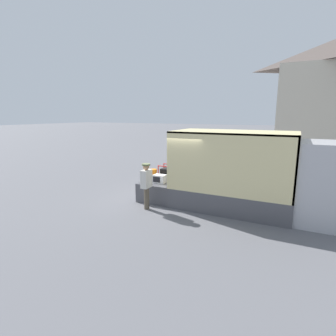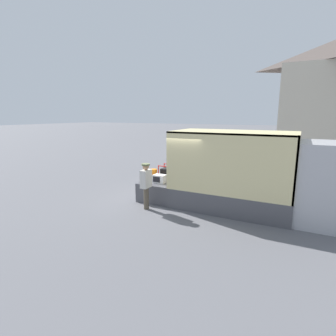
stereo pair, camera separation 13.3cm
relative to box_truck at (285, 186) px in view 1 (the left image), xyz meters
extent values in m
plane|color=slate|center=(-3.76, 0.00, -1.01)|extent=(160.00, 160.00, 0.00)
cube|color=#B2B2B7|center=(1.33, 0.00, 0.23)|extent=(2.07, 1.94, 2.48)
cube|color=#4C4C51|center=(-1.73, 0.00, -0.65)|extent=(4.06, 2.11, 0.72)
cube|color=beige|center=(-1.73, 1.03, 0.71)|extent=(4.06, 0.06, 2.01)
cube|color=beige|center=(-1.73, -1.03, 0.71)|extent=(4.06, 0.06, 2.01)
cube|color=beige|center=(0.27, 0.00, 0.71)|extent=(0.06, 2.11, 2.01)
cube|color=beige|center=(-1.73, 0.00, 1.68)|extent=(4.06, 2.11, 0.06)
cylinder|color=#3370B2|center=(-2.95, 0.37, -0.10)|extent=(0.31, 0.31, 0.38)
cube|color=#B2A893|center=(-0.95, -0.15, -0.13)|extent=(0.44, 0.32, 0.33)
cube|color=#4C4C51|center=(-4.44, 0.00, -0.65)|extent=(1.35, 2.01, 0.72)
cube|color=white|center=(-4.38, -0.43, -0.14)|extent=(0.47, 0.34, 0.31)
cube|color=black|center=(-4.43, -0.60, -0.14)|extent=(0.30, 0.01, 0.21)
cube|color=black|center=(-4.43, 0.45, -0.10)|extent=(0.59, 0.43, 0.38)
cylinder|color=slate|center=(-4.19, 0.45, -0.08)|extent=(0.22, 0.24, 0.24)
cylinder|color=red|center=(-4.78, 0.19, -0.03)|extent=(0.04, 0.04, 0.53)
cylinder|color=red|center=(-4.07, 0.19, -0.03)|extent=(0.04, 0.04, 0.53)
cylinder|color=red|center=(-4.78, 0.70, -0.03)|extent=(0.04, 0.04, 0.53)
cylinder|color=red|center=(-4.07, 0.70, -0.03)|extent=(0.04, 0.04, 0.53)
cylinder|color=red|center=(-4.43, 0.19, 0.22)|extent=(0.71, 0.04, 0.04)
cylinder|color=red|center=(-4.43, 0.70, 0.22)|extent=(0.71, 0.04, 0.04)
cylinder|color=orange|center=(-4.93, 0.05, -0.10)|extent=(0.30, 0.30, 0.38)
cylinder|color=brown|center=(-4.35, -1.46, -0.62)|extent=(0.18, 0.18, 0.79)
cube|color=beige|center=(-4.35, -1.46, 0.09)|extent=(0.24, 0.44, 0.62)
sphere|color=tan|center=(-4.35, -1.46, 0.51)|extent=(0.22, 0.22, 0.22)
cylinder|color=#606B47|center=(-4.35, -1.46, 0.59)|extent=(0.29, 0.29, 0.05)
camera|label=1|loc=(0.20, -9.01, 2.26)|focal=28.00mm
camera|label=2|loc=(0.32, -8.95, 2.26)|focal=28.00mm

